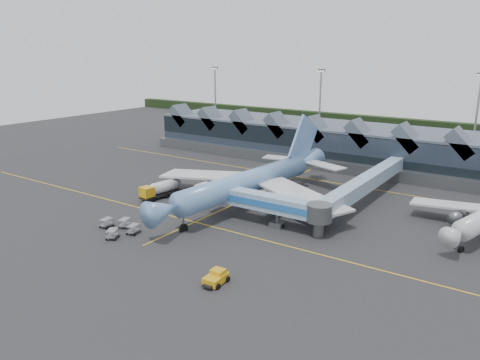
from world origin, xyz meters
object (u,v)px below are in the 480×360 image
Objects in this scene: jet_bridge at (272,204)px; fuel_truck at (162,188)px; main_airliner at (252,181)px; pushback_tug at (216,278)px.

fuel_truck is (-25.92, 1.28, -1.94)m from jet_bridge.
jet_bridge is at bearing -35.75° from main_airliner.
pushback_tug is at bearing -60.18° from main_airliner.
fuel_truck is at bearing 176.57° from jet_bridge.
main_airliner is at bearing 28.59° from fuel_truck.
main_airliner is 2.08× the size of jet_bridge.
main_airliner is at bearing 138.74° from jet_bridge.
jet_bridge is 6.01× the size of pushback_tug.
jet_bridge is at bearing 98.20° from pushback_tug.
jet_bridge is 2.43× the size of fuel_truck.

